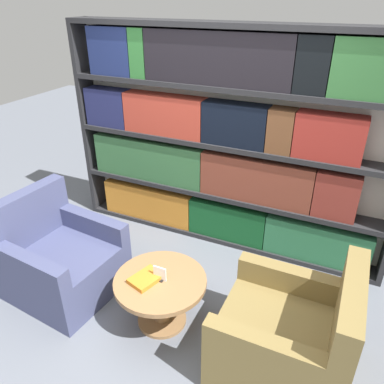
% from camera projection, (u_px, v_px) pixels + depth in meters
% --- Properties ---
extents(ground_plane, '(14.00, 14.00, 0.00)m').
position_uv_depth(ground_plane, '(159.00, 327.00, 3.14)').
color(ground_plane, slate).
extents(bookshelf, '(3.37, 0.30, 2.26)m').
position_uv_depth(bookshelf, '(223.00, 144.00, 3.79)').
color(bookshelf, silver).
rests_on(bookshelf, ground_plane).
extents(armchair_left, '(0.97, 0.92, 0.92)m').
position_uv_depth(armchair_left, '(60.00, 260.00, 3.43)').
color(armchair_left, '#42476B').
rests_on(armchair_left, ground_plane).
extents(armchair_right, '(0.90, 0.84, 0.92)m').
position_uv_depth(armchair_right, '(288.00, 338.00, 2.66)').
color(armchair_right, olive).
rests_on(armchair_right, ground_plane).
extents(coffee_table, '(0.75, 0.75, 0.45)m').
position_uv_depth(coffee_table, '(161.00, 292.00, 3.05)').
color(coffee_table, olive).
rests_on(coffee_table, ground_plane).
extents(table_sign, '(0.11, 0.06, 0.12)m').
position_uv_depth(table_sign, '(160.00, 274.00, 2.97)').
color(table_sign, black).
rests_on(table_sign, coffee_table).
extents(stray_book, '(0.25, 0.30, 0.04)m').
position_uv_depth(stray_book, '(146.00, 278.00, 2.97)').
color(stray_book, orange).
rests_on(stray_book, coffee_table).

